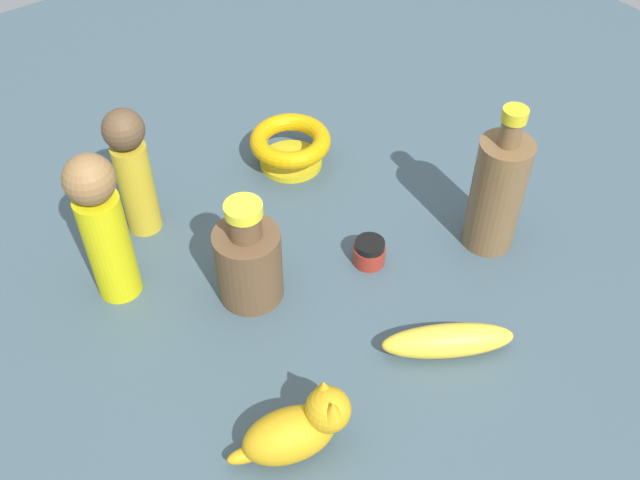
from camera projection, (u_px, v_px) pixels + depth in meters
name	position (u px, v px, depth m)	size (l,w,h in m)	color
ground	(320.00, 268.00, 1.03)	(2.00, 2.00, 0.00)	#384C56
person_figure_adult	(133.00, 169.00, 1.01)	(0.07, 0.07, 0.21)	gold
nail_polish_jar	(369.00, 252.00, 1.02)	(0.05, 0.05, 0.04)	maroon
cat_figurine	(299.00, 428.00, 0.81)	(0.14, 0.09, 0.09)	#BE8F15
bottle_tall	(497.00, 192.00, 1.00)	(0.07, 0.07, 0.23)	brown
bottle_short	(248.00, 260.00, 0.95)	(0.09, 0.09, 0.16)	brown
bowl	(290.00, 144.00, 1.17)	(0.13, 0.13, 0.06)	gold
banana	(448.00, 341.00, 0.91)	(0.17, 0.04, 0.04)	yellow
person_figure_child	(103.00, 226.00, 0.92)	(0.07, 0.07, 0.23)	#C4BD0F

